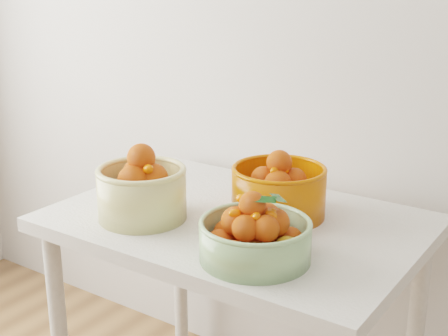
{
  "coord_description": "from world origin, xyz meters",
  "views": [
    {
      "loc": [
        0.55,
        0.25,
        1.41
      ],
      "look_at": [
        -0.31,
        1.51,
        0.92
      ],
      "focal_mm": 50.0,
      "sensor_mm": 36.0,
      "label": 1
    }
  ],
  "objects_px": {
    "bowl_green": "(255,236)",
    "bowl_orange": "(279,190)",
    "bowl_cream": "(142,190)",
    "table": "(237,248)"
  },
  "relations": [
    {
      "from": "table",
      "to": "bowl_orange",
      "type": "xyz_separation_m",
      "value": [
        0.09,
        0.08,
        0.17
      ]
    },
    {
      "from": "bowl_cream",
      "to": "bowl_orange",
      "type": "xyz_separation_m",
      "value": [
        0.3,
        0.23,
        -0.01
      ]
    },
    {
      "from": "bowl_cream",
      "to": "table",
      "type": "bearing_deg",
      "value": 35.65
    },
    {
      "from": "bowl_green",
      "to": "bowl_orange",
      "type": "distance_m",
      "value": 0.29
    },
    {
      "from": "bowl_green",
      "to": "bowl_orange",
      "type": "bearing_deg",
      "value": 108.64
    },
    {
      "from": "bowl_green",
      "to": "bowl_orange",
      "type": "xyz_separation_m",
      "value": [
        -0.09,
        0.27,
        0.01
      ]
    },
    {
      "from": "bowl_cream",
      "to": "bowl_green",
      "type": "bearing_deg",
      "value": -6.67
    },
    {
      "from": "bowl_cream",
      "to": "bowl_orange",
      "type": "distance_m",
      "value": 0.38
    },
    {
      "from": "bowl_cream",
      "to": "bowl_green",
      "type": "distance_m",
      "value": 0.39
    },
    {
      "from": "bowl_green",
      "to": "bowl_orange",
      "type": "height_order",
      "value": "bowl_orange"
    }
  ]
}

